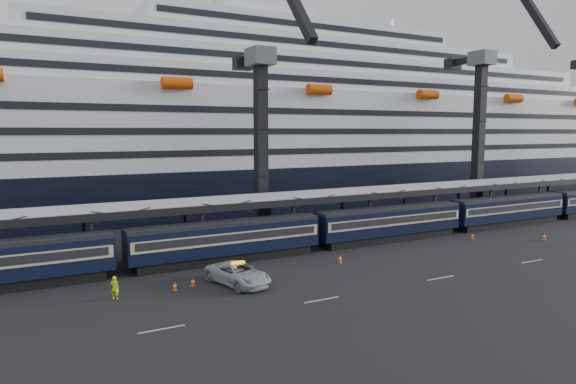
# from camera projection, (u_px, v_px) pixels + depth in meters

# --- Properties ---
(ground) EXTENTS (260.00, 260.00, 0.00)m
(ground) POSITION_uv_depth(u_px,v_px,m) (511.00, 251.00, 54.00)
(ground) COLOR black
(ground) RESTS_ON ground
(train) EXTENTS (133.05, 3.00, 4.05)m
(train) POSITION_uv_depth(u_px,v_px,m) (412.00, 219.00, 60.28)
(train) COLOR black
(train) RESTS_ON ground
(canopy) EXTENTS (130.00, 6.25, 5.53)m
(canopy) POSITION_uv_depth(u_px,v_px,m) (419.00, 188.00, 65.61)
(canopy) COLOR #96989E
(canopy) RESTS_ON ground
(cruise_ship) EXTENTS (214.09, 28.84, 34.00)m
(cruise_ship) POSITION_uv_depth(u_px,v_px,m) (291.00, 132.00, 92.19)
(cruise_ship) COLOR black
(cruise_ship) RESTS_ON ground
(crane_dark_near) EXTENTS (4.50, 17.75, 35.08)m
(crane_dark_near) POSITION_uv_depth(u_px,v_px,m) (262.00, 136.00, 59.37)
(crane_dark_near) COLOR #4F5257
(crane_dark_near) RESTS_ON ground
(crane_dark_mid) EXTENTS (4.50, 18.24, 39.64)m
(crane_dark_mid) POSITION_uv_depth(u_px,v_px,m) (481.00, 125.00, 74.88)
(crane_dark_mid) COLOR #4F5257
(crane_dark_mid) RESTS_ON ground
(pickup_truck) EXTENTS (4.33, 6.85, 1.76)m
(pickup_truck) POSITION_uv_depth(u_px,v_px,m) (238.00, 274.00, 41.99)
(pickup_truck) COLOR #A6A9AD
(pickup_truck) RESTS_ON ground
(worker) EXTENTS (0.77, 0.73, 1.76)m
(worker) POSITION_uv_depth(u_px,v_px,m) (115.00, 288.00, 38.31)
(worker) COLOR #D7F80D
(worker) RESTS_ON ground
(traffic_cone_a) EXTENTS (0.36, 0.36, 0.71)m
(traffic_cone_a) POSITION_uv_depth(u_px,v_px,m) (193.00, 282.00, 41.63)
(traffic_cone_a) COLOR #DD4A06
(traffic_cone_a) RESTS_ON ground
(traffic_cone_b) EXTENTS (0.37, 0.37, 0.73)m
(traffic_cone_b) POSITION_uv_depth(u_px,v_px,m) (175.00, 286.00, 40.48)
(traffic_cone_b) COLOR #DD4A06
(traffic_cone_b) RESTS_ON ground
(traffic_cone_c) EXTENTS (0.41, 0.41, 0.82)m
(traffic_cone_c) POSITION_uv_depth(u_px,v_px,m) (340.00, 259.00, 48.96)
(traffic_cone_c) COLOR #DD4A06
(traffic_cone_c) RESTS_ON ground
(traffic_cone_d) EXTENTS (0.36, 0.36, 0.71)m
(traffic_cone_d) POSITION_uv_depth(u_px,v_px,m) (472.00, 236.00, 59.84)
(traffic_cone_d) COLOR #DD4A06
(traffic_cone_d) RESTS_ON ground
(traffic_cone_e) EXTENTS (0.42, 0.42, 0.84)m
(traffic_cone_e) POSITION_uv_depth(u_px,v_px,m) (544.00, 236.00, 59.22)
(traffic_cone_e) COLOR #DD4A06
(traffic_cone_e) RESTS_ON ground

